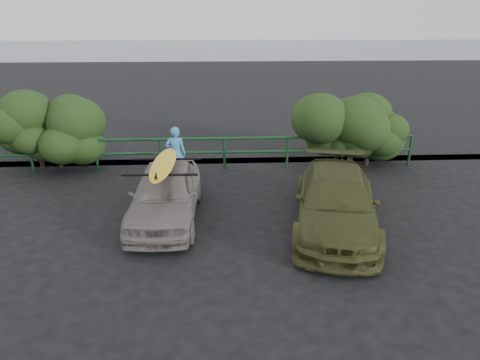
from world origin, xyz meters
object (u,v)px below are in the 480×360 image
at_px(guardrail, 193,154).
at_px(olive_vehicle, 336,202).
at_px(sedan, 165,194).
at_px(man, 176,154).
at_px(surfboard, 163,164).

relative_size(guardrail, olive_vehicle, 3.17).
bearing_deg(guardrail, olive_vehicle, -50.50).
bearing_deg(olive_vehicle, guardrail, 142.41).
height_order(sedan, man, man).
height_order(man, surfboard, man).
distance_m(sedan, olive_vehicle, 3.97).
bearing_deg(guardrail, man, -115.60).
xyz_separation_m(man, surfboard, (-0.02, -2.63, 0.58)).
bearing_deg(guardrail, sedan, -97.35).
bearing_deg(guardrail, surfboard, -97.35).
bearing_deg(surfboard, sedan, 1.58).
xyz_separation_m(olive_vehicle, man, (-3.89, 3.28, 0.17)).
distance_m(guardrail, man, 1.05).
relative_size(sedan, surfboard, 1.52).
relative_size(guardrail, sedan, 3.68).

